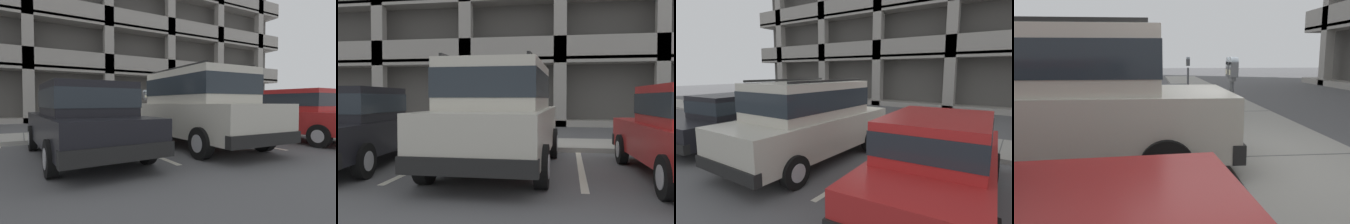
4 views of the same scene
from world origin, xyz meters
TOP-DOWN VIEW (x-y plane):
  - ground_plane at (0.00, 0.00)m, footprint 80.00×80.00m
  - sidewalk at (0.00, 1.30)m, footprint 40.00×2.20m
  - parking_stall_lines at (1.53, -1.40)m, footprint 12.38×4.80m
  - silver_suv at (0.03, -2.16)m, footprint 2.06×4.80m
  - red_sedan at (-2.92, -2.22)m, footprint 2.01×4.57m
  - dark_hatchback at (3.30, -2.65)m, footprint 2.05×4.59m
  - parking_meter_near at (-0.24, 0.35)m, footprint 0.35×0.12m
  - parking_meter_far at (-6.37, 0.38)m, footprint 0.15×0.12m
  - fire_hydrant at (3.29, 0.65)m, footprint 0.30×0.30m

SIDE VIEW (x-z plane):
  - ground_plane at x=0.00m, z-range -0.10..0.00m
  - parking_stall_lines at x=1.53m, z-range 0.00..0.01m
  - sidewalk at x=0.00m, z-range 0.00..0.12m
  - fire_hydrant at x=3.29m, z-range 0.11..0.81m
  - red_sedan at x=-2.92m, z-range 0.05..1.59m
  - dark_hatchback at x=3.30m, z-range 0.05..1.59m
  - parking_meter_far at x=-6.37m, z-range 0.35..1.81m
  - silver_suv at x=0.03m, z-range 0.07..2.11m
  - parking_meter_near at x=-0.24m, z-range 0.48..1.95m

